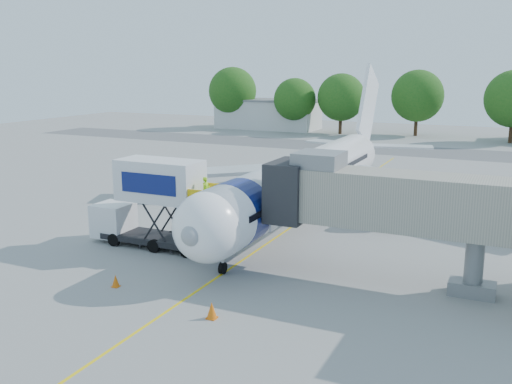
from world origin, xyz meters
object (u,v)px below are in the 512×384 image
at_px(aircraft, 309,177).
at_px(ground_tug, 139,336).
at_px(jet_bridge, 384,200).
at_px(catering_hiloader, 152,203).

xyz_separation_m(aircraft, ground_tug, (1.18, -22.72, -2.24)).
height_order(jet_bridge, ground_tug, jet_bridge).
height_order(jet_bridge, catering_hiloader, jet_bridge).
height_order(catering_hiloader, ground_tug, catering_hiloader).
xyz_separation_m(jet_bridge, ground_tug, (-6.81, -11.60, -3.63)).
bearing_deg(jet_bridge, catering_hiloader, -179.99).
distance_m(aircraft, catering_hiloader, 12.77).
bearing_deg(aircraft, jet_bridge, -54.30).
xyz_separation_m(aircraft, catering_hiloader, (-6.27, -11.12, -0.19)).
xyz_separation_m(catering_hiloader, ground_tug, (7.46, -11.60, -2.05)).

